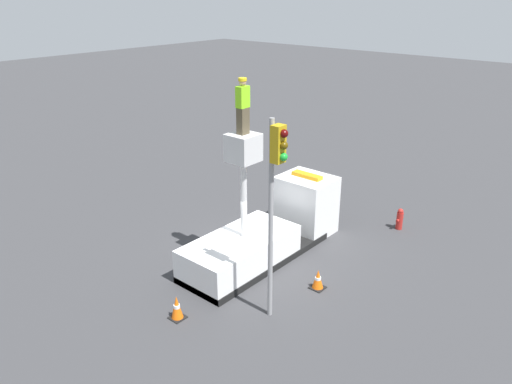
# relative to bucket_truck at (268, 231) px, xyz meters

# --- Properties ---
(ground_plane) EXTENTS (120.00, 120.00, 0.00)m
(ground_plane) POSITION_rel_bucket_truck_xyz_m (-0.66, 0.00, -0.87)
(ground_plane) COLOR #38383A
(bucket_truck) EXTENTS (6.85, 2.10, 4.78)m
(bucket_truck) POSITION_rel_bucket_truck_xyz_m (0.00, 0.00, 0.00)
(bucket_truck) COLOR black
(bucket_truck) RESTS_ON ground
(worker) EXTENTS (0.40, 0.26, 1.75)m
(worker) POSITION_rel_bucket_truck_xyz_m (-1.31, 0.00, 4.79)
(worker) COLOR brown
(worker) RESTS_ON bucket_truck
(traffic_light_pole) EXTENTS (0.34, 0.57, 5.98)m
(traffic_light_pole) POSITION_rel_bucket_truck_xyz_m (-2.89, -2.57, 3.34)
(traffic_light_pole) COLOR gray
(traffic_light_pole) RESTS_ON ground
(fire_hydrant) EXTENTS (0.50, 0.26, 0.89)m
(fire_hydrant) POSITION_rel_bucket_truck_xyz_m (4.95, -2.77, -0.44)
(fire_hydrant) COLOR #B2231E
(fire_hydrant) RESTS_ON ground
(traffic_cone_rear) EXTENTS (0.44, 0.44, 0.75)m
(traffic_cone_rear) POSITION_rel_bucket_truck_xyz_m (-4.81, -0.50, -0.52)
(traffic_cone_rear) COLOR black
(traffic_cone_rear) RESTS_ON ground
(traffic_cone_curbside) EXTENTS (0.45, 0.45, 0.67)m
(traffic_cone_curbside) POSITION_rel_bucket_truck_xyz_m (-0.79, -2.73, -0.56)
(traffic_cone_curbside) COLOR black
(traffic_cone_curbside) RESTS_ON ground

